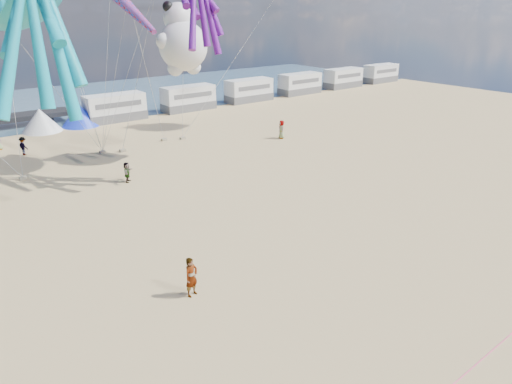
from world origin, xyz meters
name	(u,v)px	position (x,y,z in m)	size (l,w,h in m)	color
ground	(348,310)	(0.00, 0.00, 0.00)	(120.00, 120.00, 0.00)	tan
water	(28,106)	(0.00, 55.00, 0.02)	(120.00, 120.00, 0.00)	#39576D
motorhome_0	(115,108)	(6.00, 40.00, 1.50)	(6.60, 2.50, 3.00)	silver
motorhome_1	(188,98)	(15.50, 40.00, 1.50)	(6.60, 2.50, 3.00)	silver
motorhome_2	(249,90)	(25.00, 40.00, 1.50)	(6.60, 2.50, 3.00)	silver
motorhome_3	(300,84)	(34.50, 40.00, 1.50)	(6.60, 2.50, 3.00)	silver
motorhome_4	(343,78)	(44.00, 40.00, 1.50)	(6.60, 2.50, 3.00)	silver
motorhome_5	(381,73)	(53.50, 40.00, 1.50)	(6.60, 2.50, 3.00)	silver
tent_white	(41,120)	(-2.00, 40.00, 1.20)	(4.00, 4.00, 2.40)	white
tent_blue	(80,115)	(2.00, 40.00, 1.20)	(4.00, 4.00, 2.40)	#1933CC
rope_line	(459,380)	(0.00, -5.00, 0.02)	(0.03, 0.03, 34.00)	#F2338C
standing_person	(191,277)	(-4.66, 5.05, 0.93)	(0.68, 0.45, 1.87)	tan
beachgoer_2	(23,146)	(-5.46, 32.27, 0.81)	(0.79, 0.61, 1.62)	#7F6659
beachgoer_4	(127,172)	(-1.06, 20.43, 0.76)	(0.89, 0.37, 1.52)	#7F6659
beachgoer_6	(282,129)	(15.87, 22.64, 0.90)	(0.66, 0.43, 1.80)	#7F6659
sandbag_a	(23,178)	(-7.07, 25.76, 0.11)	(0.50, 0.35, 0.22)	gray
sandbag_b	(123,150)	(1.69, 28.00, 0.11)	(0.50, 0.35, 0.22)	gray
sandbag_c	(183,138)	(8.00, 28.34, 0.11)	(0.50, 0.35, 0.22)	gray
sandbag_d	(164,140)	(6.32, 28.98, 0.11)	(0.50, 0.35, 0.22)	gray
sandbag_e	(102,152)	(0.09, 28.64, 0.11)	(0.50, 0.35, 0.22)	gray
kite_panda	(183,46)	(5.61, 22.93, 9.16)	(4.67, 4.39, 6.59)	silver
windsock_mid	(131,10)	(0.42, 20.32, 11.84)	(1.00, 6.14, 6.14)	red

